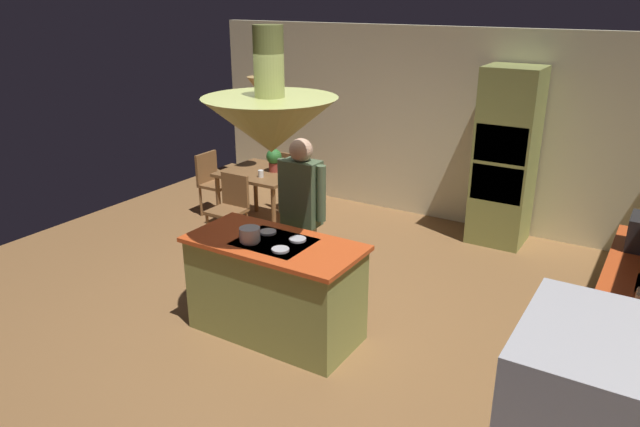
# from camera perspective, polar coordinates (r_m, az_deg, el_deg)

# --- Properties ---
(ground) EXTENTS (8.16, 8.16, 0.00)m
(ground) POSITION_cam_1_polar(r_m,az_deg,el_deg) (5.71, -3.02, -10.48)
(ground) COLOR olive
(wall_back) EXTENTS (6.80, 0.10, 2.55)m
(wall_back) POSITION_cam_1_polar(r_m,az_deg,el_deg) (8.14, 10.86, 8.37)
(wall_back) COLOR beige
(wall_back) RESTS_ON ground
(kitchen_island) EXTENTS (1.57, 0.76, 0.93)m
(kitchen_island) POSITION_cam_1_polar(r_m,az_deg,el_deg) (5.34, -4.33, -7.17)
(kitchen_island) COLOR #8C934C
(kitchen_island) RESTS_ON ground
(counter_run_right) EXTENTS (0.73, 2.45, 0.91)m
(counter_run_right) POSITION_cam_1_polar(r_m,az_deg,el_deg) (5.22, 28.35, -10.44)
(counter_run_right) COLOR #8C934C
(counter_run_right) RESTS_ON ground
(oven_tower) EXTENTS (0.66, 0.62, 2.16)m
(oven_tower) POSITION_cam_1_polar(r_m,az_deg,el_deg) (7.49, 17.48, 5.19)
(oven_tower) COLOR #8C934C
(oven_tower) RESTS_ON ground
(dining_table) EXTENTS (1.01, 0.91, 0.76)m
(dining_table) POSITION_cam_1_polar(r_m,az_deg,el_deg) (7.77, -5.50, 3.36)
(dining_table) COLOR brown
(dining_table) RESTS_ON ground
(person_at_island) EXTENTS (0.53, 0.22, 1.68)m
(person_at_island) POSITION_cam_1_polar(r_m,az_deg,el_deg) (5.70, -1.78, 0.26)
(person_at_island) COLOR tan
(person_at_island) RESTS_ON ground
(range_hood) EXTENTS (1.10, 1.10, 1.00)m
(range_hood) POSITION_cam_1_polar(r_m,az_deg,el_deg) (4.83, -4.81, 8.83)
(range_hood) COLOR #8C934C
(pendant_light_over_table) EXTENTS (0.32, 0.32, 0.82)m
(pendant_light_over_table) POSITION_cam_1_polar(r_m,az_deg,el_deg) (7.51, -5.82, 12.18)
(pendant_light_over_table) COLOR #E0B266
(chair_facing_island) EXTENTS (0.40, 0.40, 0.87)m
(chair_facing_island) POSITION_cam_1_polar(r_m,az_deg,el_deg) (7.32, -8.64, 0.87)
(chair_facing_island) COLOR brown
(chair_facing_island) RESTS_ON ground
(chair_by_back_wall) EXTENTS (0.40, 0.40, 0.87)m
(chair_by_back_wall) POSITION_cam_1_polar(r_m,az_deg,el_deg) (8.34, -2.68, 3.54)
(chair_by_back_wall) COLOR brown
(chair_by_back_wall) RESTS_ON ground
(chair_at_corner) EXTENTS (0.40, 0.40, 0.87)m
(chair_at_corner) POSITION_cam_1_polar(r_m,az_deg,el_deg) (8.36, -10.33, 3.26)
(chair_at_corner) COLOR brown
(chair_at_corner) RESTS_ON ground
(potted_plant_on_table) EXTENTS (0.20, 0.20, 0.30)m
(potted_plant_on_table) POSITION_cam_1_polar(r_m,az_deg,el_deg) (7.67, -4.46, 5.28)
(potted_plant_on_table) COLOR #99382D
(potted_plant_on_table) RESTS_ON dining_table
(cup_on_table) EXTENTS (0.07, 0.07, 0.09)m
(cup_on_table) POSITION_cam_1_polar(r_m,az_deg,el_deg) (7.48, -5.74, 3.85)
(cup_on_table) COLOR white
(cup_on_table) RESTS_ON dining_table
(cooking_pot_on_cooktop) EXTENTS (0.18, 0.18, 0.12)m
(cooking_pot_on_cooktop) POSITION_cam_1_polar(r_m,az_deg,el_deg) (5.11, -6.80, -2.00)
(cooking_pot_on_cooktop) COLOR #B2B2B7
(cooking_pot_on_cooktop) RESTS_ON kitchen_island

